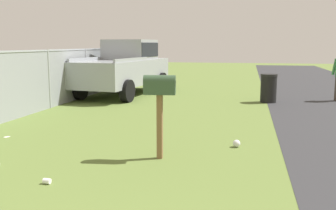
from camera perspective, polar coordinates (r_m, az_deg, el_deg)
The scene contains 7 objects.
mailbox at distance 6.31m, azimuth -1.26°, elevation 1.99°, with size 0.26×0.54×1.41m.
pickup_truck at distance 14.74m, azimuth -6.34°, elevation 5.84°, with size 5.18×2.58×2.09m.
trash_bin at distance 13.09m, azimuth 14.77°, elevation 2.45°, with size 0.55×0.55×0.94m.
fence_section at distance 12.01m, azimuth -17.35°, elevation 4.04°, with size 16.12×0.07×1.76m.
litter_bag_near_hydrant at distance 7.32m, azimuth 10.19°, elevation -5.68°, with size 0.14×0.14×0.14m, color silver.
litter_wrapper_midfield_a at distance 8.67m, azimuth -22.92°, elevation -4.39°, with size 0.12×0.08×0.01m, color silver.
litter_cup_by_mailbox at distance 5.64m, azimuth -17.62°, elevation -10.77°, with size 0.08×0.08×0.10m, color white.
Camera 1 is at (-0.48, -1.48, 1.91)m, focal length 40.86 mm.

